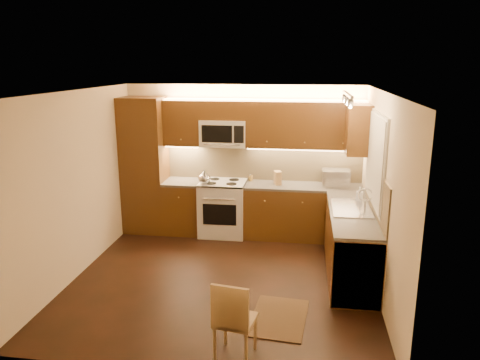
# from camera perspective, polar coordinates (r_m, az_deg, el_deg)

# --- Properties ---
(floor) EXTENTS (4.00, 4.00, 0.01)m
(floor) POSITION_cam_1_polar(r_m,az_deg,el_deg) (6.41, -2.06, -12.07)
(floor) COLOR black
(floor) RESTS_ON ground
(ceiling) EXTENTS (4.00, 4.00, 0.01)m
(ceiling) POSITION_cam_1_polar(r_m,az_deg,el_deg) (5.76, -2.29, 10.83)
(ceiling) COLOR beige
(ceiling) RESTS_ON ground
(wall_back) EXTENTS (4.00, 0.01, 2.50)m
(wall_back) POSITION_cam_1_polar(r_m,az_deg,el_deg) (7.89, 0.40, 2.62)
(wall_back) COLOR beige
(wall_back) RESTS_ON ground
(wall_front) EXTENTS (4.00, 0.01, 2.50)m
(wall_front) POSITION_cam_1_polar(r_m,az_deg,el_deg) (4.12, -7.15, -8.66)
(wall_front) COLOR beige
(wall_front) RESTS_ON ground
(wall_left) EXTENTS (0.01, 4.00, 2.50)m
(wall_left) POSITION_cam_1_polar(r_m,az_deg,el_deg) (6.61, -19.50, -0.52)
(wall_left) COLOR beige
(wall_left) RESTS_ON ground
(wall_right) EXTENTS (0.01, 4.00, 2.50)m
(wall_right) POSITION_cam_1_polar(r_m,az_deg,el_deg) (5.95, 17.15, -1.92)
(wall_right) COLOR beige
(wall_right) RESTS_ON ground
(pantry) EXTENTS (0.70, 0.60, 2.30)m
(pantry) POSITION_cam_1_polar(r_m,az_deg,el_deg) (8.01, -11.68, 1.77)
(pantry) COLOR #4A2B0F
(pantry) RESTS_ON floor
(base_cab_back_left) EXTENTS (0.62, 0.60, 0.86)m
(base_cab_back_left) POSITION_cam_1_polar(r_m,az_deg,el_deg) (8.00, -6.96, -3.39)
(base_cab_back_left) COLOR #4A2B0F
(base_cab_back_left) RESTS_ON floor
(counter_back_left) EXTENTS (0.62, 0.60, 0.04)m
(counter_back_left) POSITION_cam_1_polar(r_m,az_deg,el_deg) (7.87, -7.06, -0.27)
(counter_back_left) COLOR #3C3936
(counter_back_left) RESTS_ON base_cab_back_left
(base_cab_back_right) EXTENTS (1.92, 0.60, 0.86)m
(base_cab_back_right) POSITION_cam_1_polar(r_m,az_deg,el_deg) (7.74, 7.76, -4.03)
(base_cab_back_right) COLOR #4A2B0F
(base_cab_back_right) RESTS_ON floor
(counter_back_right) EXTENTS (1.92, 0.60, 0.04)m
(counter_back_right) POSITION_cam_1_polar(r_m,az_deg,el_deg) (7.61, 7.87, -0.81)
(counter_back_right) COLOR #3C3936
(counter_back_right) RESTS_ON base_cab_back_right
(base_cab_right) EXTENTS (0.60, 2.00, 0.86)m
(base_cab_right) POSITION_cam_1_polar(r_m,az_deg,el_deg) (6.55, 13.48, -7.76)
(base_cab_right) COLOR #4A2B0F
(base_cab_right) RESTS_ON floor
(counter_right) EXTENTS (0.60, 2.00, 0.04)m
(counter_right) POSITION_cam_1_polar(r_m,az_deg,el_deg) (6.40, 13.71, -4.02)
(counter_right) COLOR #3C3936
(counter_right) RESTS_ON base_cab_right
(dishwasher) EXTENTS (0.58, 0.60, 0.84)m
(dishwasher) POSITION_cam_1_polar(r_m,az_deg,el_deg) (5.91, 14.08, -10.30)
(dishwasher) COLOR silver
(dishwasher) RESTS_ON floor
(backsplash_back) EXTENTS (3.30, 0.02, 0.60)m
(backsplash_back) POSITION_cam_1_polar(r_m,az_deg,el_deg) (7.85, 2.92, 2.17)
(backsplash_back) COLOR tan
(backsplash_back) RESTS_ON wall_back
(backsplash_right) EXTENTS (0.02, 2.00, 0.60)m
(backsplash_right) POSITION_cam_1_polar(r_m,az_deg,el_deg) (6.35, 16.49, -1.35)
(backsplash_right) COLOR tan
(backsplash_right) RESTS_ON wall_right
(upper_cab_back_left) EXTENTS (0.62, 0.35, 0.75)m
(upper_cab_back_left) POSITION_cam_1_polar(r_m,az_deg,el_deg) (7.81, -7.04, 7.05)
(upper_cab_back_left) COLOR #4A2B0F
(upper_cab_back_left) RESTS_ON wall_back
(upper_cab_back_right) EXTENTS (1.92, 0.35, 0.75)m
(upper_cab_back_right) POSITION_cam_1_polar(r_m,az_deg,el_deg) (7.54, 8.14, 6.76)
(upper_cab_back_right) COLOR #4A2B0F
(upper_cab_back_right) RESTS_ON wall_back
(upper_cab_bridge) EXTENTS (0.76, 0.35, 0.31)m
(upper_cab_bridge) POSITION_cam_1_polar(r_m,az_deg,el_deg) (7.63, -2.02, 8.64)
(upper_cab_bridge) COLOR #4A2B0F
(upper_cab_bridge) RESTS_ON wall_back
(upper_cab_right_corner) EXTENTS (0.35, 0.50, 0.75)m
(upper_cab_right_corner) POSITION_cam_1_polar(r_m,az_deg,el_deg) (7.16, 14.45, 6.06)
(upper_cab_right_corner) COLOR #4A2B0F
(upper_cab_right_corner) RESTS_ON wall_right
(stove) EXTENTS (0.76, 0.65, 0.92)m
(stove) POSITION_cam_1_polar(r_m,az_deg,el_deg) (7.82, -2.11, -3.47)
(stove) COLOR silver
(stove) RESTS_ON floor
(microwave) EXTENTS (0.76, 0.38, 0.44)m
(microwave) POSITION_cam_1_polar(r_m,az_deg,el_deg) (7.66, -2.02, 5.84)
(microwave) COLOR silver
(microwave) RESTS_ON wall_back
(window_frame) EXTENTS (0.03, 1.44, 1.24)m
(window_frame) POSITION_cam_1_polar(r_m,az_deg,el_deg) (6.40, 16.51, 2.47)
(window_frame) COLOR silver
(window_frame) RESTS_ON wall_right
(window_blinds) EXTENTS (0.02, 1.36, 1.16)m
(window_blinds) POSITION_cam_1_polar(r_m,az_deg,el_deg) (6.40, 16.33, 2.47)
(window_blinds) COLOR silver
(window_blinds) RESTS_ON wall_right
(sink) EXTENTS (0.52, 0.86, 0.15)m
(sink) POSITION_cam_1_polar(r_m,az_deg,el_deg) (6.51, 13.64, -2.82)
(sink) COLOR silver
(sink) RESTS_ON counter_right
(faucet) EXTENTS (0.20, 0.04, 0.30)m
(faucet) POSITION_cam_1_polar(r_m,az_deg,el_deg) (6.51, 15.26, -2.23)
(faucet) COLOR silver
(faucet) RESTS_ON counter_right
(track_light_bar) EXTENTS (0.04, 1.20, 0.03)m
(track_light_bar) POSITION_cam_1_polar(r_m,az_deg,el_deg) (6.09, 13.18, 10.29)
(track_light_bar) COLOR silver
(track_light_bar) RESTS_ON ceiling
(kettle) EXTENTS (0.27, 0.27, 0.24)m
(kettle) POSITION_cam_1_polar(r_m,az_deg,el_deg) (7.54, -4.43, 0.39)
(kettle) COLOR silver
(kettle) RESTS_ON stove
(toaster_oven) EXTENTS (0.44, 0.33, 0.26)m
(toaster_oven) POSITION_cam_1_polar(r_m,az_deg,el_deg) (7.66, 11.76, 0.28)
(toaster_oven) COLOR silver
(toaster_oven) RESTS_ON counter_back_right
(knife_block) EXTENTS (0.14, 0.18, 0.22)m
(knife_block) POSITION_cam_1_polar(r_m,az_deg,el_deg) (7.61, 4.69, 0.28)
(knife_block) COLOR #A57C4A
(knife_block) RESTS_ON counter_back_right
(spice_jar_a) EXTENTS (0.05, 0.05, 0.11)m
(spice_jar_a) POSITION_cam_1_polar(r_m,az_deg,el_deg) (7.88, 1.35, 0.39)
(spice_jar_a) COLOR silver
(spice_jar_a) RESTS_ON counter_back_right
(spice_jar_b) EXTENTS (0.05, 0.05, 0.09)m
(spice_jar_b) POSITION_cam_1_polar(r_m,az_deg,el_deg) (7.84, 1.42, 0.28)
(spice_jar_b) COLOR olive
(spice_jar_b) RESTS_ON counter_back_right
(spice_jar_c) EXTENTS (0.05, 0.05, 0.09)m
(spice_jar_c) POSITION_cam_1_polar(r_m,az_deg,el_deg) (7.88, 1.35, 0.33)
(spice_jar_c) COLOR silver
(spice_jar_c) RESTS_ON counter_back_right
(spice_jar_d) EXTENTS (0.06, 0.06, 0.09)m
(spice_jar_d) POSITION_cam_1_polar(r_m,az_deg,el_deg) (7.79, 1.27, 0.17)
(spice_jar_d) COLOR olive
(spice_jar_d) RESTS_ON counter_back_right
(soap_bottle) EXTENTS (0.11, 0.11, 0.21)m
(soap_bottle) POSITION_cam_1_polar(r_m,az_deg,el_deg) (6.87, 14.57, -1.70)
(soap_bottle) COLOR silver
(soap_bottle) RESTS_ON counter_right
(rug) EXTENTS (0.69, 0.97, 0.01)m
(rug) POSITION_cam_1_polar(r_m,az_deg,el_deg) (5.54, 4.82, -16.59)
(rug) COLOR black
(rug) RESTS_ON floor
(dining_chair) EXTENTS (0.43, 0.43, 0.84)m
(dining_chair) POSITION_cam_1_polar(r_m,az_deg,el_deg) (4.71, -0.58, -16.71)
(dining_chair) COLOR #A57C4A
(dining_chair) RESTS_ON floor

